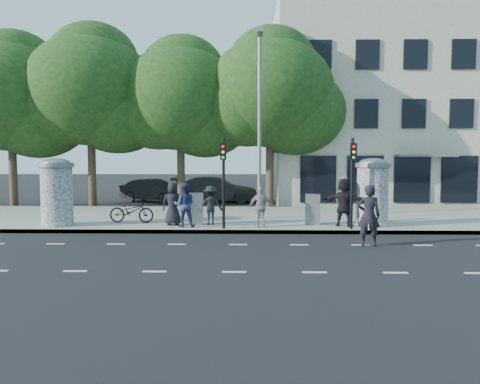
{
  "coord_description": "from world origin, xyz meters",
  "views": [
    {
      "loc": [
        0.38,
        -13.65,
        2.9
      ],
      "look_at": [
        0.03,
        3.5,
        1.56
      ],
      "focal_mm": 35.0,
      "sensor_mm": 36.0,
      "label": 1
    }
  ],
  "objects_px": {
    "cabinet_right": "(313,209)",
    "traffic_pole_near": "(223,174)",
    "ped_c": "(184,205)",
    "ped_e": "(261,207)",
    "traffic_pole_far": "(352,174)",
    "car_right": "(216,189)",
    "bicycle": "(132,211)",
    "ped_d": "(211,205)",
    "car_mid": "(154,191)",
    "ad_column_right": "(373,190)",
    "ad_column_left": "(57,190)",
    "cabinet_left": "(196,209)",
    "street_lamp": "(259,111)",
    "man_road": "(369,215)",
    "ped_a": "(173,204)",
    "ped_f": "(344,202)"
  },
  "relations": [
    {
      "from": "ped_e",
      "to": "ad_column_left",
      "type": "bearing_deg",
      "value": -2.82
    },
    {
      "from": "car_right",
      "to": "street_lamp",
      "type": "bearing_deg",
      "value": -160.08
    },
    {
      "from": "ped_e",
      "to": "car_mid",
      "type": "xyz_separation_m",
      "value": [
        -6.42,
        11.2,
        -0.22
      ]
    },
    {
      "from": "cabinet_right",
      "to": "traffic_pole_near",
      "type": "bearing_deg",
      "value": -152.9
    },
    {
      "from": "traffic_pole_near",
      "to": "car_mid",
      "type": "bearing_deg",
      "value": 113.39
    },
    {
      "from": "ped_c",
      "to": "bicycle",
      "type": "height_order",
      "value": "ped_c"
    },
    {
      "from": "car_right",
      "to": "traffic_pole_far",
      "type": "bearing_deg",
      "value": -149.27
    },
    {
      "from": "car_right",
      "to": "bicycle",
      "type": "bearing_deg",
      "value": 169.65
    },
    {
      "from": "ped_c",
      "to": "cabinet_left",
      "type": "distance_m",
      "value": 0.78
    },
    {
      "from": "ad_column_left",
      "to": "ped_a",
      "type": "height_order",
      "value": "ad_column_left"
    },
    {
      "from": "ped_c",
      "to": "man_road",
      "type": "relative_size",
      "value": 0.87
    },
    {
      "from": "ped_e",
      "to": "cabinet_right",
      "type": "relative_size",
      "value": 1.3
    },
    {
      "from": "traffic_pole_far",
      "to": "man_road",
      "type": "distance_m",
      "value": 2.8
    },
    {
      "from": "ad_column_right",
      "to": "ped_a",
      "type": "xyz_separation_m",
      "value": [
        -7.85,
        -0.05,
        -0.53
      ]
    },
    {
      "from": "ped_c",
      "to": "car_right",
      "type": "distance_m",
      "value": 11.54
    },
    {
      "from": "ped_e",
      "to": "cabinet_left",
      "type": "relative_size",
      "value": 1.25
    },
    {
      "from": "traffic_pole_far",
      "to": "bicycle",
      "type": "distance_m",
      "value": 8.94
    },
    {
      "from": "traffic_pole_far",
      "to": "car_right",
      "type": "distance_m",
      "value": 13.43
    },
    {
      "from": "man_road",
      "to": "ped_c",
      "type": "bearing_deg",
      "value": -12.96
    },
    {
      "from": "man_road",
      "to": "cabinet_right",
      "type": "height_order",
      "value": "man_road"
    },
    {
      "from": "traffic_pole_near",
      "to": "ped_d",
      "type": "xyz_separation_m",
      "value": [
        -0.58,
        1.03,
        -1.31
      ]
    },
    {
      "from": "ped_c",
      "to": "man_road",
      "type": "height_order",
      "value": "man_road"
    },
    {
      "from": "ad_column_right",
      "to": "street_lamp",
      "type": "xyz_separation_m",
      "value": [
        -4.4,
        1.93,
        3.26
      ]
    },
    {
      "from": "ad_column_left",
      "to": "man_road",
      "type": "distance_m",
      "value": 11.85
    },
    {
      "from": "street_lamp",
      "to": "car_right",
      "type": "distance_m",
      "value": 10.27
    },
    {
      "from": "bicycle",
      "to": "man_road",
      "type": "bearing_deg",
      "value": -110.08
    },
    {
      "from": "traffic_pole_far",
      "to": "street_lamp",
      "type": "height_order",
      "value": "street_lamp"
    },
    {
      "from": "street_lamp",
      "to": "ped_a",
      "type": "distance_m",
      "value": 5.49
    },
    {
      "from": "ped_f",
      "to": "car_mid",
      "type": "xyz_separation_m",
      "value": [
        -9.68,
        10.86,
        -0.38
      ]
    },
    {
      "from": "traffic_pole_near",
      "to": "ped_c",
      "type": "xyz_separation_m",
      "value": [
        -1.53,
        0.41,
        -1.22
      ]
    },
    {
      "from": "ped_a",
      "to": "car_right",
      "type": "height_order",
      "value": "ped_a"
    },
    {
      "from": "traffic_pole_far",
      "to": "ped_c",
      "type": "relative_size",
      "value": 1.98
    },
    {
      "from": "traffic_pole_far",
      "to": "cabinet_left",
      "type": "distance_m",
      "value": 6.24
    },
    {
      "from": "street_lamp",
      "to": "car_mid",
      "type": "relative_size",
      "value": 1.84
    },
    {
      "from": "ped_e",
      "to": "car_right",
      "type": "relative_size",
      "value": 0.29
    },
    {
      "from": "traffic_pole_near",
      "to": "man_road",
      "type": "height_order",
      "value": "traffic_pole_near"
    },
    {
      "from": "bicycle",
      "to": "ad_column_left",
      "type": "bearing_deg",
      "value": 111.49
    },
    {
      "from": "ad_column_left",
      "to": "ped_d",
      "type": "distance_m",
      "value": 6.06
    },
    {
      "from": "ped_c",
      "to": "bicycle",
      "type": "bearing_deg",
      "value": -28.59
    },
    {
      "from": "cabinet_right",
      "to": "ped_c",
      "type": "bearing_deg",
      "value": -162.79
    },
    {
      "from": "ped_e",
      "to": "car_right",
      "type": "distance_m",
      "value": 11.85
    },
    {
      "from": "ad_column_right",
      "to": "cabinet_right",
      "type": "bearing_deg",
      "value": 173.53
    },
    {
      "from": "traffic_pole_near",
      "to": "ped_a",
      "type": "distance_m",
      "value": 2.53
    },
    {
      "from": "ped_d",
      "to": "cabinet_right",
      "type": "height_order",
      "value": "ped_d"
    },
    {
      "from": "ad_column_left",
      "to": "street_lamp",
      "type": "bearing_deg",
      "value": 14.94
    },
    {
      "from": "man_road",
      "to": "car_mid",
      "type": "distance_m",
      "value": 17.16
    },
    {
      "from": "ped_a",
      "to": "cabinet_right",
      "type": "xyz_separation_m",
      "value": [
        5.55,
        0.31,
        -0.25
      ]
    },
    {
      "from": "traffic_pole_near",
      "to": "cabinet_right",
      "type": "height_order",
      "value": "traffic_pole_near"
    },
    {
      "from": "ped_c",
      "to": "car_mid",
      "type": "height_order",
      "value": "ped_c"
    },
    {
      "from": "ped_c",
      "to": "ped_e",
      "type": "bearing_deg",
      "value": 176.18
    }
  ]
}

